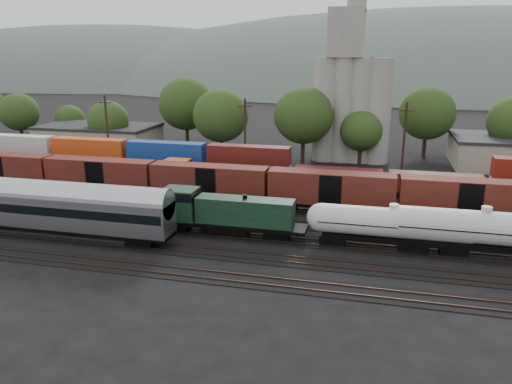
% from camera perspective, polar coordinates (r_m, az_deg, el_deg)
% --- Properties ---
extents(ground, '(600.00, 600.00, 0.00)m').
position_cam_1_polar(ground, '(56.93, 4.71, -3.79)').
color(ground, black).
extents(tracks, '(180.00, 33.20, 0.20)m').
position_cam_1_polar(tracks, '(56.92, 4.71, -3.74)').
color(tracks, black).
rests_on(tracks, ground).
extents(green_locomotive, '(17.22, 3.04, 4.56)m').
position_cam_1_polar(green_locomotive, '(53.23, -4.40, -2.24)').
color(green_locomotive, black).
rests_on(green_locomotive, ground).
extents(tank_car_a, '(17.00, 3.04, 4.45)m').
position_cam_1_polar(tank_car_a, '(50.77, 15.36, -3.63)').
color(tank_car_a, silver).
rests_on(tank_car_a, ground).
extents(tank_car_b, '(18.43, 3.30, 4.83)m').
position_cam_1_polar(tank_car_b, '(51.70, 24.63, -3.95)').
color(tank_car_b, silver).
rests_on(tank_car_b, ground).
extents(passenger_coach, '(26.03, 3.21, 5.91)m').
position_cam_1_polar(passenger_coach, '(55.99, -22.14, -1.41)').
color(passenger_coach, silver).
rests_on(passenger_coach, ground).
extents(orange_locomotive, '(17.05, 2.84, 4.26)m').
position_cam_1_polar(orange_locomotive, '(68.97, -5.70, 1.81)').
color(orange_locomotive, black).
rests_on(orange_locomotive, ground).
extents(boxcar_string, '(138.20, 2.90, 4.20)m').
position_cam_1_polar(boxcar_string, '(60.37, 8.59, 0.33)').
color(boxcar_string, black).
rests_on(boxcar_string, ground).
extents(container_wall, '(160.00, 2.60, 5.80)m').
position_cam_1_polar(container_wall, '(72.31, -1.07, 2.59)').
color(container_wall, black).
rests_on(container_wall, ground).
extents(grain_silo, '(13.40, 5.00, 29.00)m').
position_cam_1_polar(grain_silo, '(89.48, 10.80, 10.56)').
color(grain_silo, '#9A988D').
rests_on(grain_silo, ground).
extents(industrial_sheds, '(119.38, 17.26, 5.10)m').
position_cam_1_polar(industrial_sheds, '(89.80, 12.62, 4.87)').
color(industrial_sheds, '#9E937F').
rests_on(industrial_sheds, ground).
extents(tree_band, '(167.49, 21.13, 14.00)m').
position_cam_1_polar(tree_band, '(92.49, 6.91, 8.52)').
color(tree_band, black).
rests_on(tree_band, ground).
extents(utility_poles, '(122.20, 0.36, 12.00)m').
position_cam_1_polar(utility_poles, '(76.54, 7.50, 6.03)').
color(utility_poles, black).
rests_on(utility_poles, ground).
extents(distant_hills, '(860.00, 286.00, 130.00)m').
position_cam_1_polar(distant_hills, '(315.89, 16.75, 7.98)').
color(distant_hills, '#59665B').
rests_on(distant_hills, ground).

